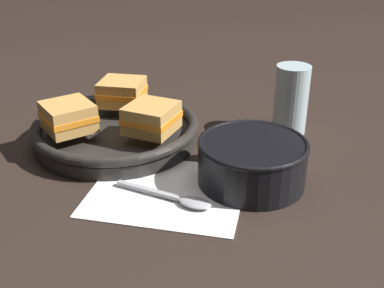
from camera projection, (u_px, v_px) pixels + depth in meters
The scene contains 9 objects.
ground_plane at pixel (176, 169), 0.77m from camera, with size 4.00×4.00×0.00m, color black.
napkin at pixel (167, 190), 0.71m from camera, with size 0.26×0.23×0.00m.
soup_bowl at pixel (252, 159), 0.72m from camera, with size 0.17×0.17×0.07m.
spoon at pixel (182, 199), 0.68m from camera, with size 0.14×0.08×0.01m.
skillet at pixel (116, 131), 0.85m from camera, with size 0.29×0.29×0.04m.
sandwich_near_left at pixel (68, 117), 0.80m from camera, with size 0.11×0.11×0.05m.
sandwich_near_right at pixel (152, 118), 0.79m from camera, with size 0.10×0.10×0.05m.
sandwich_far_left at pixel (122, 92), 0.90m from camera, with size 0.09×0.09×0.05m.
drinking_glass at pixel (291, 100), 0.87m from camera, with size 0.06×0.06×0.13m.
Camera 1 is at (0.03, -0.67, 0.38)m, focal length 45.00 mm.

